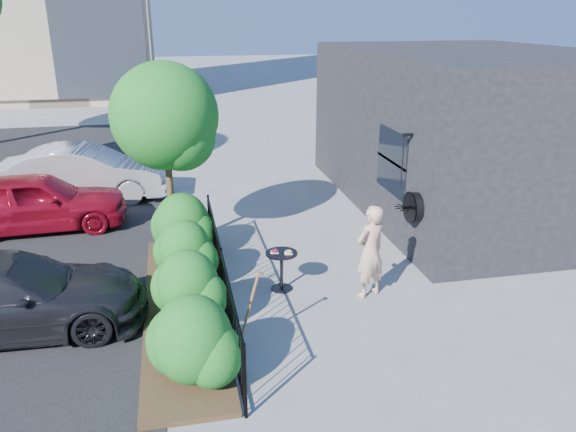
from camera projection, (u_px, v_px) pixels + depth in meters
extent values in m
plane|color=gray|center=(305.00, 297.00, 10.23)|extent=(120.00, 120.00, 0.00)
cube|color=black|center=(470.00, 129.00, 14.74)|extent=(6.00, 9.00, 4.00)
cube|color=black|center=(392.00, 161.00, 12.30)|extent=(0.04, 1.60, 1.40)
cube|color=black|center=(392.00, 161.00, 12.31)|extent=(0.05, 1.70, 0.06)
cylinder|color=black|center=(414.00, 207.00, 11.10)|extent=(0.18, 0.60, 0.60)
cylinder|color=black|center=(410.00, 208.00, 11.08)|extent=(0.03, 0.64, 0.64)
cube|color=black|center=(408.00, 135.00, 11.09)|extent=(0.25, 0.06, 0.06)
cylinder|color=black|center=(402.00, 162.00, 11.26)|extent=(0.02, 0.02, 1.05)
cylinder|color=black|center=(245.00, 381.00, 7.00)|extent=(0.05, 0.05, 1.10)
cylinder|color=black|center=(222.00, 277.00, 9.76)|extent=(0.05, 0.05, 1.10)
cylinder|color=black|center=(209.00, 218.00, 12.51)|extent=(0.05, 0.05, 1.10)
cube|color=black|center=(221.00, 250.00, 9.58)|extent=(0.03, 6.00, 0.03)
cube|color=black|center=(223.00, 300.00, 9.91)|extent=(0.03, 6.00, 0.03)
cylinder|color=black|center=(244.00, 377.00, 7.09)|extent=(0.02, 0.02, 1.04)
cylinder|color=black|center=(242.00, 367.00, 7.27)|extent=(0.02, 0.02, 1.04)
cylinder|color=black|center=(240.00, 359.00, 7.46)|extent=(0.02, 0.02, 1.04)
cylinder|color=black|center=(238.00, 350.00, 7.64)|extent=(0.02, 0.02, 1.04)
cylinder|color=black|center=(236.00, 342.00, 7.82)|extent=(0.02, 0.02, 1.04)
cylinder|color=black|center=(235.00, 335.00, 8.01)|extent=(0.02, 0.02, 1.04)
cylinder|color=black|center=(233.00, 327.00, 8.19)|extent=(0.02, 0.02, 1.04)
cylinder|color=black|center=(232.00, 320.00, 8.38)|extent=(0.02, 0.02, 1.04)
cylinder|color=black|center=(230.00, 314.00, 8.56)|extent=(0.02, 0.02, 1.04)
cylinder|color=black|center=(229.00, 308.00, 8.74)|extent=(0.02, 0.02, 1.04)
cylinder|color=black|center=(227.00, 301.00, 8.93)|extent=(0.02, 0.02, 1.04)
cylinder|color=black|center=(226.00, 296.00, 9.11)|extent=(0.02, 0.02, 1.04)
cylinder|color=black|center=(225.00, 290.00, 9.30)|extent=(0.02, 0.02, 1.04)
cylinder|color=black|center=(224.00, 285.00, 9.48)|extent=(0.02, 0.02, 1.04)
cylinder|color=black|center=(222.00, 279.00, 9.66)|extent=(0.02, 0.02, 1.04)
cylinder|color=black|center=(221.00, 274.00, 9.85)|extent=(0.02, 0.02, 1.04)
cylinder|color=black|center=(220.00, 270.00, 10.03)|extent=(0.02, 0.02, 1.04)
cylinder|color=black|center=(219.00, 265.00, 10.22)|extent=(0.02, 0.02, 1.04)
cylinder|color=black|center=(218.00, 260.00, 10.40)|extent=(0.02, 0.02, 1.04)
cylinder|color=black|center=(217.00, 256.00, 10.58)|extent=(0.02, 0.02, 1.04)
cylinder|color=black|center=(216.00, 252.00, 10.77)|extent=(0.02, 0.02, 1.04)
cylinder|color=black|center=(216.00, 248.00, 10.95)|extent=(0.02, 0.02, 1.04)
cylinder|color=black|center=(215.00, 244.00, 11.13)|extent=(0.02, 0.02, 1.04)
cylinder|color=black|center=(214.00, 240.00, 11.32)|extent=(0.02, 0.02, 1.04)
cylinder|color=black|center=(213.00, 237.00, 11.50)|extent=(0.02, 0.02, 1.04)
cylinder|color=black|center=(212.00, 233.00, 11.69)|extent=(0.02, 0.02, 1.04)
cylinder|color=black|center=(212.00, 230.00, 11.87)|extent=(0.02, 0.02, 1.04)
cylinder|color=black|center=(211.00, 226.00, 12.05)|extent=(0.02, 0.02, 1.04)
cylinder|color=black|center=(210.00, 223.00, 12.24)|extent=(0.02, 0.02, 1.04)
cylinder|color=black|center=(209.00, 220.00, 12.42)|extent=(0.02, 0.02, 1.04)
cube|color=#382616|center=(183.00, 307.00, 9.80)|extent=(1.30, 6.00, 0.08)
ellipsoid|color=#155D1C|center=(193.00, 342.00, 7.57)|extent=(1.10, 1.10, 1.24)
ellipsoid|color=#155D1C|center=(188.00, 288.00, 9.04)|extent=(1.10, 1.10, 1.24)
ellipsoid|color=#155D1C|center=(185.00, 251.00, 10.42)|extent=(1.10, 1.10, 1.24)
ellipsoid|color=#155D1C|center=(182.00, 225.00, 11.70)|extent=(1.10, 1.10, 1.24)
cylinder|color=#3F2B19|center=(171.00, 196.00, 11.95)|extent=(0.14, 0.14, 2.40)
sphere|color=#155D1C|center=(165.00, 119.00, 11.39)|extent=(2.20, 2.20, 2.20)
sphere|color=#155D1C|center=(181.00, 136.00, 11.38)|extent=(1.43, 1.43, 1.43)
cylinder|color=black|center=(282.00, 253.00, 10.26)|extent=(0.59, 0.59, 0.03)
cylinder|color=black|center=(282.00, 271.00, 10.39)|extent=(0.06, 0.06, 0.71)
cylinder|color=black|center=(282.00, 288.00, 10.51)|extent=(0.39, 0.39, 0.03)
cube|color=white|center=(275.00, 252.00, 10.28)|extent=(0.17, 0.17, 0.01)
cube|color=white|center=(289.00, 253.00, 10.23)|extent=(0.17, 0.17, 0.01)
torus|color=#4F0D1C|center=(275.00, 251.00, 10.27)|extent=(0.13, 0.13, 0.04)
torus|color=#AF794A|center=(289.00, 252.00, 10.22)|extent=(0.13, 0.13, 0.04)
imported|color=tan|center=(370.00, 251.00, 10.01)|extent=(0.75, 0.64, 1.73)
cylinder|color=brown|center=(249.00, 308.00, 8.44)|extent=(0.35, 0.05, 1.15)
cube|color=gray|center=(239.00, 343.00, 8.61)|extent=(0.09, 0.17, 0.24)
cylinder|color=brown|center=(260.00, 273.00, 8.29)|extent=(0.10, 0.09, 0.05)
imported|color=maroon|center=(36.00, 202.00, 13.17)|extent=(4.16, 1.84, 1.39)
imported|color=#A8A8AD|center=(84.00, 173.00, 15.34)|extent=(4.62, 1.92, 1.49)
imported|color=black|center=(5.00, 295.00, 8.94)|extent=(4.40, 1.81, 1.27)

